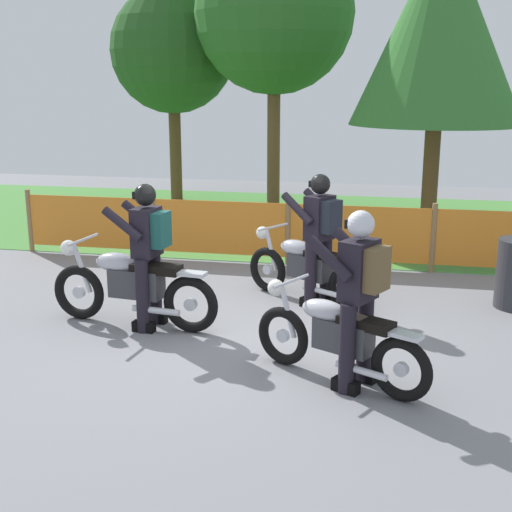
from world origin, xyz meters
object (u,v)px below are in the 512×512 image
(rider_third, at_px, (320,233))
(motorcycle_lead, at_px, (131,285))
(motorcycle_trailing, at_px, (338,337))
(motorcycle_third, at_px, (306,268))
(rider_lead, at_px, (148,248))
(rider_trailing, at_px, (359,290))

(rider_third, bearing_deg, motorcycle_lead, 60.95)
(rider_third, bearing_deg, motorcycle_trailing, 131.97)
(motorcycle_lead, distance_m, rider_third, 2.42)
(motorcycle_third, distance_m, rider_lead, 2.17)
(motorcycle_lead, height_order, rider_trailing, rider_trailing)
(motorcycle_trailing, height_order, rider_third, rider_third)
(motorcycle_trailing, distance_m, rider_lead, 2.54)
(motorcycle_trailing, xyz_separation_m, rider_third, (-0.43, 2.25, 0.51))
(motorcycle_trailing, xyz_separation_m, rider_trailing, (0.19, -0.09, 0.51))
(motorcycle_trailing, distance_m, rider_third, 2.35)
(motorcycle_lead, xyz_separation_m, rider_trailing, (2.68, -1.16, 0.46))
(motorcycle_third, bearing_deg, rider_trailing, 139.21)
(motorcycle_lead, height_order, motorcycle_trailing, motorcycle_lead)
(rider_trailing, distance_m, rider_third, 2.43)
(rider_trailing, xyz_separation_m, rider_third, (-0.62, 2.35, 0.00))
(motorcycle_lead, relative_size, motorcycle_third, 1.23)
(rider_lead, relative_size, rider_third, 1.00)
(motorcycle_third, xyz_separation_m, rider_lead, (-1.65, -1.32, 0.50))
(motorcycle_trailing, height_order, motorcycle_third, motorcycle_third)
(rider_trailing, height_order, rider_third, same)
(rider_lead, distance_m, rider_trailing, 2.70)
(motorcycle_third, xyz_separation_m, rider_third, (0.18, -0.11, 0.50))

